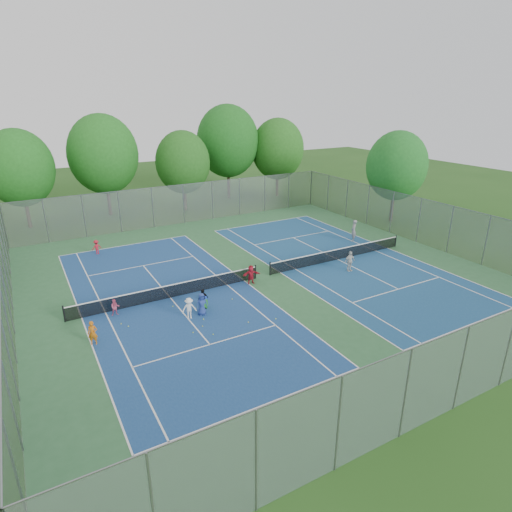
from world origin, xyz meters
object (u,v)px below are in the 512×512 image
at_px(ball_crate, 204,298).
at_px(ball_hopper, 205,304).
at_px(net_left, 170,292).
at_px(instructor, 354,231).
at_px(net_right, 338,254).

bearing_deg(ball_crate, ball_hopper, -107.86).
bearing_deg(net_left, instructor, 9.28).
xyz_separation_m(net_right, ball_hopper, (-12.54, -2.39, -0.19)).
height_order(net_left, ball_hopper, net_left).
relative_size(ball_crate, ball_hopper, 0.58).
bearing_deg(ball_hopper, ball_crate, 72.14).
distance_m(net_left, ball_hopper, 2.80).
relative_size(net_left, ball_crate, 42.28).
bearing_deg(instructor, net_left, -34.39).
distance_m(ball_hopper, instructor, 17.58).
bearing_deg(ball_hopper, net_right, 10.77).
relative_size(net_left, net_right, 1.00).
relative_size(ball_hopper, instructor, 0.27).
xyz_separation_m(ball_crate, instructor, (16.38, 4.28, 0.86)).
bearing_deg(instructor, ball_hopper, -25.91).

